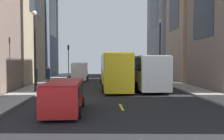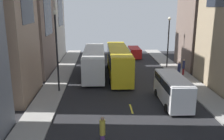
# 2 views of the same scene
# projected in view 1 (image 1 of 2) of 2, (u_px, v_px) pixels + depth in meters

# --- Properties ---
(ground_plane) EXTENTS (42.08, 42.08, 0.00)m
(ground_plane) POSITION_uv_depth(u_px,v_px,m) (109.00, 84.00, 28.35)
(ground_plane) COLOR black
(sidewalk_west) EXTENTS (2.54, 44.00, 0.15)m
(sidewalk_west) POSITION_uv_depth(u_px,v_px,m) (171.00, 83.00, 28.88)
(sidewalk_west) COLOR gray
(sidewalk_west) RESTS_ON ground
(sidewalk_east) EXTENTS (2.54, 44.00, 0.15)m
(sidewalk_east) POSITION_uv_depth(u_px,v_px,m) (45.00, 84.00, 27.81)
(sidewalk_east) COLOR gray
(sidewalk_east) RESTS_ON ground
(lane_stripe_0) EXTENTS (0.16, 2.00, 0.01)m
(lane_stripe_0) POSITION_uv_depth(u_px,v_px,m) (103.00, 74.00, 49.28)
(lane_stripe_0) COLOR yellow
(lane_stripe_0) RESTS_ON ground
(lane_stripe_1) EXTENTS (0.16, 2.00, 0.01)m
(lane_stripe_1) POSITION_uv_depth(u_px,v_px,m) (105.00, 76.00, 42.30)
(lane_stripe_1) COLOR yellow
(lane_stripe_1) RESTS_ON ground
(lane_stripe_2) EXTENTS (0.16, 2.00, 0.01)m
(lane_stripe_2) POSITION_uv_depth(u_px,v_px,m) (106.00, 79.00, 35.32)
(lane_stripe_2) COLOR yellow
(lane_stripe_2) RESTS_ON ground
(lane_stripe_3) EXTENTS (0.16, 2.00, 0.01)m
(lane_stripe_3) POSITION_uv_depth(u_px,v_px,m) (109.00, 84.00, 28.35)
(lane_stripe_3) COLOR yellow
(lane_stripe_3) RESTS_ON ground
(lane_stripe_4) EXTENTS (0.16, 2.00, 0.01)m
(lane_stripe_4) POSITION_uv_depth(u_px,v_px,m) (113.00, 92.00, 21.37)
(lane_stripe_4) COLOR yellow
(lane_stripe_4) RESTS_ON ground
(lane_stripe_5) EXTENTS (0.16, 2.00, 0.01)m
(lane_stripe_5) POSITION_uv_depth(u_px,v_px,m) (121.00, 107.00, 14.39)
(lane_stripe_5) COLOR yellow
(lane_stripe_5) RESTS_ON ground
(city_bus_white) EXTENTS (2.81, 11.14, 3.35)m
(city_bus_white) POSITION_uv_depth(u_px,v_px,m) (144.00, 69.00, 24.38)
(city_bus_white) COLOR silver
(city_bus_white) RESTS_ON ground
(streetcar_yellow) EXTENTS (2.70, 12.19, 3.59)m
(streetcar_yellow) POSITION_uv_depth(u_px,v_px,m) (114.00, 68.00, 24.62)
(streetcar_yellow) COLOR yellow
(streetcar_yellow) RESTS_ON ground
(delivery_van_white) EXTENTS (2.25, 6.16, 2.58)m
(delivery_van_white) POSITION_uv_depth(u_px,v_px,m) (80.00, 70.00, 33.89)
(delivery_van_white) COLOR white
(delivery_van_white) RESTS_ON ground
(car_red_0) EXTENTS (2.04, 4.77, 1.75)m
(car_red_0) POSITION_uv_depth(u_px,v_px,m) (64.00, 94.00, 12.94)
(car_red_0) COLOR red
(car_red_0) RESTS_ON ground
(pedestrian_walking_far) EXTENTS (0.37, 0.37, 1.94)m
(pedestrian_walking_far) POSITION_uv_depth(u_px,v_px,m) (119.00, 71.00, 41.00)
(pedestrian_walking_far) COLOR #593372
(pedestrian_walking_far) RESTS_ON ground
(pedestrian_crossing_mid) EXTENTS (0.37, 0.37, 2.08)m
(pedestrian_crossing_mid) POSITION_uv_depth(u_px,v_px,m) (48.00, 75.00, 26.05)
(pedestrian_crossing_mid) COLOR #336B38
(pedestrian_crossing_mid) RESTS_ON ground
(pedestrian_waiting_curb) EXTENTS (0.32, 0.32, 2.07)m
(pedestrian_waiting_curb) POSITION_uv_depth(u_px,v_px,m) (36.00, 76.00, 24.65)
(pedestrian_waiting_curb) COLOR maroon
(pedestrian_waiting_curb) RESTS_ON ground
(pedestrian_crossing_near) EXTENTS (0.28, 0.28, 2.32)m
(pedestrian_crossing_near) POSITION_uv_depth(u_px,v_px,m) (145.00, 68.00, 44.73)
(pedestrian_crossing_near) COLOR #593372
(pedestrian_crossing_near) RESTS_ON ground
(traffic_light_near_corner) EXTENTS (0.32, 0.44, 5.70)m
(traffic_light_near_corner) POSITION_uv_depth(u_px,v_px,m) (68.00, 54.00, 44.43)
(traffic_light_near_corner) COLOR black
(traffic_light_near_corner) RESTS_ON ground
(streetlamp_near) EXTENTS (0.44, 0.44, 7.15)m
(streetlamp_near) POSITION_uv_depth(u_px,v_px,m) (35.00, 42.00, 20.43)
(streetlamp_near) COLOR black
(streetlamp_near) RESTS_ON ground
(streetlamp_far) EXTENTS (0.44, 0.44, 8.21)m
(streetlamp_far) POSITION_uv_depth(u_px,v_px,m) (160.00, 44.00, 30.93)
(streetlamp_far) COLOR black
(streetlamp_far) RESTS_ON ground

